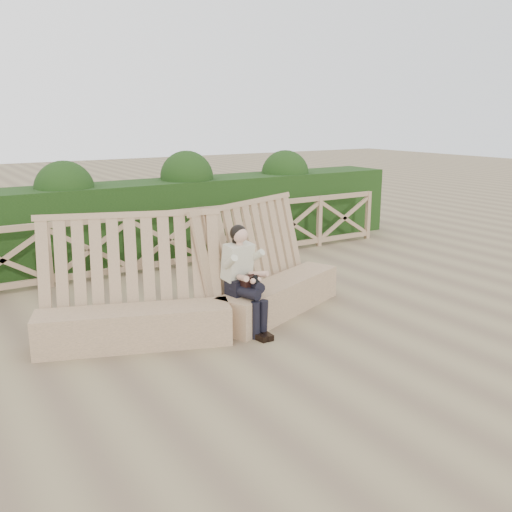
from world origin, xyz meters
TOP-DOWN VIEW (x-y plane):
  - ground at (0.00, 0.00)m, footprint 60.00×60.00m
  - bench at (-0.74, 0.43)m, footprint 4.63×1.58m
  - woman at (-0.42, 0.08)m, footprint 0.43×0.85m
  - guardrail at (0.00, 3.50)m, footprint 10.10×0.09m
  - hedge at (0.00, 4.70)m, footprint 12.00×1.20m

SIDE VIEW (x-z plane):
  - ground at x=0.00m, z-range 0.00..0.00m
  - bench at x=-0.74m, z-range -0.40..1.22m
  - guardrail at x=0.00m, z-range 0.00..1.10m
  - hedge at x=0.00m, z-range 0.00..1.50m
  - woman at x=-0.42m, z-range 0.06..1.48m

